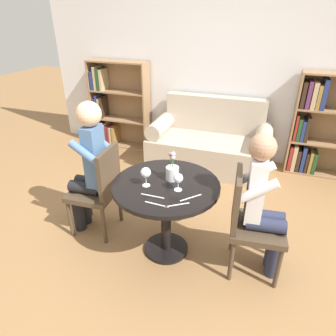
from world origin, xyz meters
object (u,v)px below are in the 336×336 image
Objects in this scene: person_left at (89,166)px; bookshelf_left at (115,107)px; bookshelf_right at (319,128)px; wine_glass_right at (178,179)px; chair_left at (100,187)px; wine_glass_left at (146,173)px; couch at (210,145)px; flower_vase at (172,171)px; chair_right at (249,220)px; person_right at (264,205)px.

bookshelf_left is at bearing -160.71° from person_left.
bookshelf_right is 2.48m from wine_glass_right.
wine_glass_left is at bearing 71.74° from chair_left.
flower_vase is (0.03, -1.73, 0.48)m from couch.
chair_left is 1.38m from chair_right.
person_left is (-1.46, 0.03, 0.22)m from chair_right.
person_right is (-0.57, -2.04, 0.02)m from bookshelf_right.
chair_left is at bearing -65.94° from bookshelf_left.
person_right is 0.69m from wine_glass_right.
bookshelf_left is 2.62m from wine_glass_left.
chair_left is 1.48m from person_right.
wine_glass_right is (0.90, -0.13, 0.10)m from person_left.
flower_vase is (-1.32, -2.00, 0.16)m from bookshelf_right.
chair_right is (1.38, -0.04, 0.00)m from chair_left.
flower_vase reaches higher than couch.
bookshelf_right reaches higher than chair_right.
person_right is (0.78, -1.77, 0.34)m from couch.
person_left is (-2.12, -2.02, 0.08)m from bookshelf_right.
bookshelf_left reaches higher than flower_vase.
couch is 1.96m from person_left.
person_left reaches higher than chair_right.
couch is at bearing -9.68° from bookshelf_left.
bookshelf_left is at bearing 42.93° from person_right.
person_left reaches higher than couch.
chair_right is 5.54× the size of wine_glass_left.
bookshelf_right is 9.02× the size of wine_glass_right.
bookshelf_right is 2.64m from wine_glass_left.
bookshelf_left reaches higher than wine_glass_right.
person_right is at bearing -66.20° from couch.
chair_left is at bearing 170.73° from wine_glass_right.
bookshelf_right is 1.00× the size of person_left.
person_right is 7.53× the size of wine_glass_left.
bookshelf_left is at bearing 128.91° from flower_vase.
bookshelf_left is 3.07m from chair_right.
person_left is (-0.77, -1.75, 0.40)m from couch.
flower_vase reaches higher than chair_left.
chair_left reaches higher than wine_glass_left.
wine_glass_left is at bearing 91.56° from person_right.
chair_left is 0.66m from wine_glass_left.
couch is at bearing 90.86° from flower_vase.
flower_vase is at bearing 79.00° from chair_right.
wine_glass_left is at bearing 74.30° from person_left.
couch is 1.23× the size of person_left.
bookshelf_right reaches higher than wine_glass_left.
bookshelf_left is 8.13× the size of wine_glass_left.
flower_vase is (0.72, 0.01, 0.29)m from chair_left.
wine_glass_left is at bearing -56.25° from bookshelf_left.
person_left reaches higher than wine_glass_right.
person_left is (-0.08, -0.01, 0.22)m from chair_left.
wine_glass_left is at bearing -124.59° from bookshelf_right.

